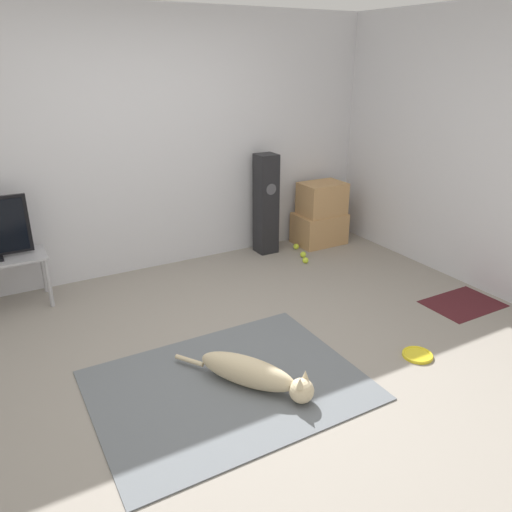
{
  "coord_description": "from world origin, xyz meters",
  "views": [
    {
      "loc": [
        -1.44,
        -2.73,
        2.08
      ],
      "look_at": [
        0.56,
        0.81,
        0.45
      ],
      "focal_mm": 35.0,
      "sensor_mm": 36.0,
      "label": 1
    }
  ],
  "objects": [
    {
      "name": "tennis_ball_by_boxes",
      "position": [
        1.48,
        1.35,
        0.03
      ],
      "size": [
        0.07,
        0.07,
        0.07
      ],
      "color": "#C6E033",
      "rests_on": "ground_plane"
    },
    {
      "name": "cardboard_box_lower",
      "position": [
        1.99,
        1.8,
        0.18
      ],
      "size": [
        0.57,
        0.42,
        0.36
      ],
      "color": "tan",
      "rests_on": "ground_plane"
    },
    {
      "name": "tennis_ball_loose_on_carpet",
      "position": [
        1.55,
        1.5,
        0.03
      ],
      "size": [
        0.07,
        0.07,
        0.07
      ],
      "color": "#C6E033",
      "rests_on": "ground_plane"
    },
    {
      "name": "door_mat",
      "position": [
        2.17,
        -0.15,
        0.0
      ],
      "size": [
        0.67,
        0.48,
        0.01
      ],
      "color": "#47191E",
      "rests_on": "ground_plane"
    },
    {
      "name": "area_rug",
      "position": [
        -0.22,
        -0.18,
        0.01
      ],
      "size": [
        1.78,
        1.35,
        0.01
      ],
      "color": "slate",
      "rests_on": "ground_plane"
    },
    {
      "name": "tennis_ball_near_speaker",
      "position": [
        1.63,
        1.75,
        0.03
      ],
      "size": [
        0.07,
        0.07,
        0.07
      ],
      "color": "#C6E033",
      "rests_on": "ground_plane"
    },
    {
      "name": "dog",
      "position": [
        -0.07,
        -0.29,
        0.11
      ],
      "size": [
        0.63,
        0.91,
        0.21
      ],
      "color": "beige",
      "rests_on": "area_rug"
    },
    {
      "name": "floor_speaker",
      "position": [
        1.29,
        1.87,
        0.56
      ],
      "size": [
        0.22,
        0.22,
        1.11
      ],
      "color": "black",
      "rests_on": "ground_plane"
    },
    {
      "name": "ground_plane",
      "position": [
        0.0,
        0.0,
        0.0
      ],
      "size": [
        12.0,
        12.0,
        0.0
      ],
      "primitive_type": "plane",
      "color": "gray"
    },
    {
      "name": "wall_right",
      "position": [
        2.6,
        0.0,
        1.27
      ],
      "size": [
        0.06,
        8.0,
        2.55
      ],
      "color": "silver",
      "rests_on": "ground_plane"
    },
    {
      "name": "wall_back",
      "position": [
        0.0,
        2.1,
        1.27
      ],
      "size": [
        8.0,
        0.06,
        2.55
      ],
      "color": "silver",
      "rests_on": "ground_plane"
    },
    {
      "name": "cardboard_box_upper",
      "position": [
        2.0,
        1.79,
        0.55
      ],
      "size": [
        0.5,
        0.37,
        0.37
      ],
      "color": "tan",
      "rests_on": "cardboard_box_lower"
    },
    {
      "name": "frisbee",
      "position": [
        1.18,
        -0.56,
        0.01
      ],
      "size": [
        0.23,
        0.23,
        0.03
      ],
      "color": "yellow",
      "rests_on": "ground_plane"
    }
  ]
}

